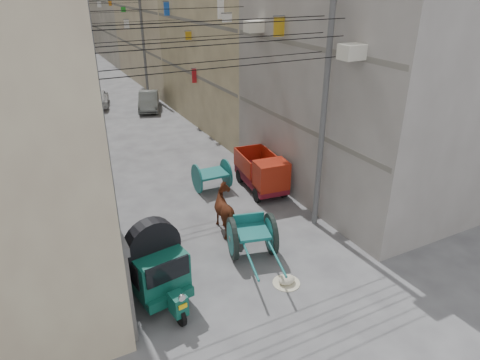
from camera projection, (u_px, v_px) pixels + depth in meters
building_row_right at (170, 2)px, 37.84m from camera, size 8.00×62.00×14.00m
shutters_left at (83, 182)px, 15.93m from camera, size 0.18×14.40×2.88m
signboards at (115, 69)px, 25.79m from camera, size 8.22×40.52×5.67m
ac_units at (302, 9)px, 14.36m from camera, size 0.70×6.55×3.35m
utility_poles at (134, 73)px, 21.81m from camera, size 7.40×22.20×8.00m
overhead_cables at (142, 19)px, 18.54m from camera, size 7.40×22.52×1.12m
auto_rickshaw at (154, 264)px, 11.97m from camera, size 1.83×2.81×1.92m
tonga_cart at (252, 236)px, 14.02m from camera, size 1.91×3.30×1.40m
mini_truck at (264, 175)px, 18.09m from camera, size 1.68×3.16×1.71m
second_cart at (212, 175)px, 18.47m from camera, size 1.48×1.32×1.27m
feed_sack at (286, 280)px, 12.90m from camera, size 0.52×0.42×0.26m
horse at (228, 211)px, 15.33m from camera, size 0.99×1.96×1.61m
distant_car_white at (97, 98)px, 30.74m from camera, size 2.27×3.90×1.25m
distant_car_grey at (149, 101)px, 29.96m from camera, size 2.40×3.94×1.23m
distant_car_green at (56, 63)px, 43.44m from camera, size 2.91×4.66×1.26m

